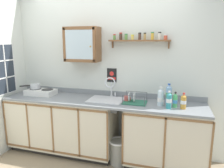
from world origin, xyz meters
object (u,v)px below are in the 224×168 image
Objects in this scene: warning_sign at (112,75)px; trash_bin at (118,151)px; bottle_water_clear_4 at (160,97)px; sink at (106,101)px; hot_plate_stove at (41,92)px; dish_rack at (134,101)px; saucepan at (35,86)px; bottle_detergent_teal_1 at (169,100)px; bottle_water_blue_2 at (169,94)px; bottle_soda_green_0 at (175,101)px; mug at (127,98)px; bottle_juice_amber_3 at (183,102)px; wall_cabinet at (82,44)px.

warning_sign is 1.16m from trash_bin.
bottle_water_clear_4 is 0.88m from warning_sign.
sink is 0.81m from bottle_water_clear_4.
dish_rack is at bearing -1.01° from hot_plate_stove.
saucepan is at bearing 172.13° from hot_plate_stove.
saucepan reaches higher than trash_bin.
warning_sign reaches higher than bottle_detergent_teal_1.
bottle_soda_green_0 is at bearing -57.83° from bottle_water_blue_2.
mug is (0.32, 0.01, 0.06)m from sink.
dish_rack is (1.68, -0.04, -0.11)m from saucepan.
bottle_detergent_teal_1 is at bearing -87.21° from bottle_water_blue_2.
bottle_water_clear_4 is 1.19× the size of warning_sign.
saucepan is at bearing 175.59° from bottle_detergent_teal_1.
bottle_soda_green_0 is at bearing -8.50° from bottle_water_clear_4.
saucepan is at bearing -179.94° from mug.
bottle_detergent_teal_1 is (2.16, -0.17, -0.02)m from saucepan.
sink is 4.49× the size of mug.
hot_plate_stove is at bearing 177.12° from bottle_juice_amber_3.
trash_bin is at bearing -6.62° from saucepan.
bottle_water_clear_4 is (-0.19, 0.03, 0.02)m from bottle_soda_green_0.
mug is at bearing 158.50° from dish_rack.
bottle_water_clear_4 is at bearing 10.76° from trash_bin.
bottle_soda_green_0 is 0.63× the size of dish_rack.
warning_sign is at bearing 158.07° from bottle_water_clear_4.
sink is 2.33× the size of warning_sign.
bottle_water_blue_2 is 0.26m from bottle_juice_amber_3.
bottle_juice_amber_3 is at bearing -6.29° from sink.
bottle_soda_green_0 is at bearing -8.03° from mug.
saucepan reaches higher than dish_rack.
bottle_detergent_teal_1 is at bearing -4.21° from hot_plate_stove.
sink is 0.44m from warning_sign.
saucepan is 2.35m from bottle_juice_amber_3.
bottle_soda_green_0 reaches higher than mug.
bottle_detergent_teal_1 is 0.44× the size of wall_cabinet.
mug is at bearing 172.16° from bottle_water_clear_4.
warning_sign reaches higher than trash_bin.
bottle_soda_green_0 is 0.57m from dish_rack.
trash_bin is at bearing -6.52° from hot_plate_stove.
trash_bin is (-0.86, -0.04, -0.82)m from bottle_juice_amber_3.
bottle_soda_green_0 is at bearing -8.90° from wall_cabinet.
bottle_water_blue_2 is (2.15, 0.05, 0.00)m from saucepan.
warning_sign reaches higher than dish_rack.
hot_plate_stove is 0.15m from saucepan.
wall_cabinet is at bearing 167.58° from bottle_detergent_teal_1.
bottle_detergent_teal_1 reaches higher than dish_rack.
hot_plate_stove is at bearing -7.87° from saucepan.
bottle_water_blue_2 reaches higher than trash_bin.
bottle_detergent_teal_1 reaches higher than hot_plate_stove.
bottle_soda_green_0 is 0.11m from bottle_juice_amber_3.
sink is 1.08× the size of hot_plate_stove.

